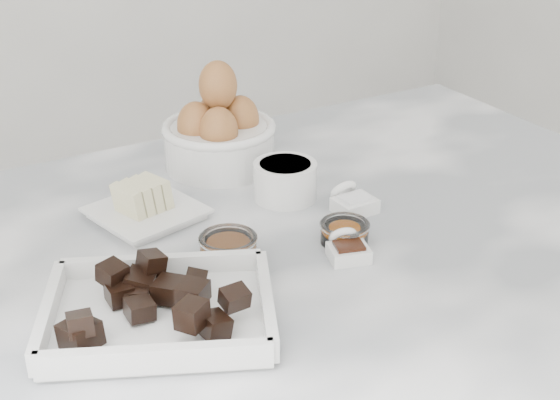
# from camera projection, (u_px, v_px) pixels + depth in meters

# --- Properties ---
(marble_slab) EXTENTS (1.20, 0.80, 0.04)m
(marble_slab) POSITION_uv_depth(u_px,v_px,m) (278.00, 254.00, 1.01)
(marble_slab) COLOR white
(marble_slab) RESTS_ON cabinet
(chocolate_dish) EXTENTS (0.30, 0.27, 0.06)m
(chocolate_dish) POSITION_uv_depth(u_px,v_px,m) (158.00, 304.00, 0.82)
(chocolate_dish) COLOR white
(chocolate_dish) RESTS_ON marble_slab
(butter_plate) EXTENTS (0.16, 0.16, 0.05)m
(butter_plate) POSITION_uv_depth(u_px,v_px,m) (144.00, 206.00, 1.04)
(butter_plate) COLOR white
(butter_plate) RESTS_ON marble_slab
(sugar_ramekin) EXTENTS (0.09, 0.09, 0.05)m
(sugar_ramekin) POSITION_uv_depth(u_px,v_px,m) (285.00, 179.00, 1.10)
(sugar_ramekin) COLOR white
(sugar_ramekin) RESTS_ON marble_slab
(egg_bowl) EXTENTS (0.17, 0.17, 0.17)m
(egg_bowl) POSITION_uv_depth(u_px,v_px,m) (219.00, 133.00, 1.18)
(egg_bowl) COLOR white
(egg_bowl) RESTS_ON marble_slab
(honey_bowl) EXTENTS (0.07, 0.07, 0.03)m
(honey_bowl) POSITION_uv_depth(u_px,v_px,m) (228.00, 247.00, 0.95)
(honey_bowl) COLOR white
(honey_bowl) RESTS_ON marble_slab
(zest_bowl) EXTENTS (0.06, 0.06, 0.03)m
(zest_bowl) POSITION_uv_depth(u_px,v_px,m) (345.00, 231.00, 0.99)
(zest_bowl) COLOR white
(zest_bowl) RESTS_ON marble_slab
(vanilla_spoon) EXTENTS (0.06, 0.07, 0.04)m
(vanilla_spoon) POSITION_uv_depth(u_px,v_px,m) (347.00, 248.00, 0.96)
(vanilla_spoon) COLOR white
(vanilla_spoon) RESTS_ON marble_slab
(salt_spoon) EXTENTS (0.06, 0.07, 0.04)m
(salt_spoon) POSITION_uv_depth(u_px,v_px,m) (352.00, 201.00, 1.07)
(salt_spoon) COLOR white
(salt_spoon) RESTS_ON marble_slab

